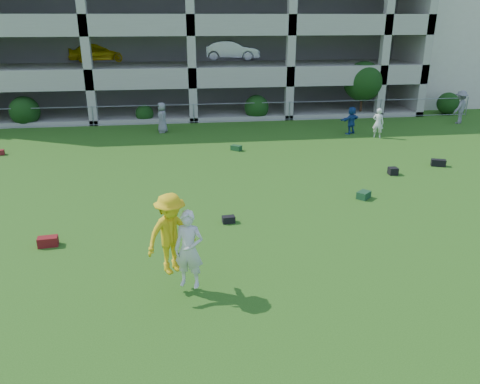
{
  "coord_description": "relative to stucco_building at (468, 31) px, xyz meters",
  "views": [
    {
      "loc": [
        -1.02,
        -9.58,
        6.19
      ],
      "look_at": [
        0.69,
        3.0,
        1.4
      ],
      "focal_mm": 35.0,
      "sensor_mm": 36.0,
      "label": 1
    }
  ],
  "objects": [
    {
      "name": "ground",
      "position": [
        -23.0,
        -28.0,
        -5.0
      ],
      "size": [
        100.0,
        100.0,
        0.0
      ],
      "primitive_type": "plane",
      "color": "#235114",
      "rests_on": "ground"
    },
    {
      "name": "stucco_building",
      "position": [
        0.0,
        0.0,
        0.0
      ],
      "size": [
        16.0,
        14.0,
        10.0
      ],
      "primitive_type": "cube",
      "color": "beige",
      "rests_on": "ground"
    },
    {
      "name": "bystander_c",
      "position": [
        -24.85,
        -11.21,
        -4.16
      ],
      "size": [
        0.64,
        0.89,
        1.69
      ],
      "primitive_type": "imported",
      "rotation": [
        0.0,
        0.0,
        -1.44
      ],
      "color": "gray",
      "rests_on": "ground"
    },
    {
      "name": "bystander_d",
      "position": [
        -14.42,
        -12.94,
        -4.24
      ],
      "size": [
        1.44,
        1.1,
        1.51
      ],
      "primitive_type": "imported",
      "rotation": [
        0.0,
        0.0,
        3.68
      ],
      "color": "navy",
      "rests_on": "ground"
    },
    {
      "name": "bystander_e",
      "position": [
        -13.31,
        -13.99,
        -4.2
      ],
      "size": [
        0.7,
        0.64,
        1.6
      ],
      "primitive_type": "imported",
      "rotation": [
        0.0,
        0.0,
        2.56
      ],
      "color": "white",
      "rests_on": "ground"
    },
    {
      "name": "bystander_f",
      "position": [
        -6.89,
        -11.2,
        -4.01
      ],
      "size": [
        1.47,
        1.34,
        1.99
      ],
      "primitive_type": "imported",
      "rotation": [
        0.0,
        0.0,
        3.75
      ],
      "color": "slate",
      "rests_on": "ground"
    },
    {
      "name": "bag_red_a",
      "position": [
        -27.86,
        -24.93,
        -4.86
      ],
      "size": [
        0.58,
        0.36,
        0.28
      ],
      "primitive_type": "cube",
      "rotation": [
        0.0,
        0.0,
        0.11
      ],
      "color": "#540E11",
      "rests_on": "ground"
    },
    {
      "name": "bag_black_b",
      "position": [
        -22.55,
        -24.02,
        -4.89
      ],
      "size": [
        0.42,
        0.29,
        0.22
      ],
      "primitive_type": "cube",
      "rotation": [
        0.0,
        0.0,
        0.1
      ],
      "color": "black",
      "rests_on": "ground"
    },
    {
      "name": "bag_green_c",
      "position": [
        -17.46,
        -22.57,
        -4.87
      ],
      "size": [
        0.61,
        0.59,
        0.26
      ],
      "primitive_type": "cube",
      "rotation": [
        0.0,
        0.0,
        0.73
      ],
      "color": "#153B21",
      "rests_on": "ground"
    },
    {
      "name": "crate_d",
      "position": [
        -15.22,
        -20.12,
        -4.85
      ],
      "size": [
        0.36,
        0.36,
        0.3
      ],
      "primitive_type": "cube",
      "rotation": [
        0.0,
        0.0,
        -0.02
      ],
      "color": "black",
      "rests_on": "ground"
    },
    {
      "name": "bag_black_e",
      "position": [
        -12.73,
        -19.28,
        -4.85
      ],
      "size": [
        0.67,
        0.5,
        0.3
      ],
      "primitive_type": "cube",
      "rotation": [
        0.0,
        0.0,
        -0.37
      ],
      "color": "black",
      "rests_on": "ground"
    },
    {
      "name": "bag_green_g",
      "position": [
        -21.21,
        -15.54,
        -4.88
      ],
      "size": [
        0.58,
        0.55,
        0.25
      ],
      "primitive_type": "cube",
      "rotation": [
        0.0,
        0.0,
        -0.68
      ],
      "color": "#153B1D",
      "rests_on": "ground"
    },
    {
      "name": "frisbee_contest",
      "position": [
        -24.19,
        -27.76,
        -3.6
      ],
      "size": [
        1.53,
        1.3,
        2.26
      ],
      "color": "yellow",
      "rests_on": "ground"
    },
    {
      "name": "parking_garage",
      "position": [
        -23.01,
        -0.3,
        1.01
      ],
      "size": [
        30.0,
        14.0,
        12.0
      ],
      "color": "#9E998C",
      "rests_on": "ground"
    },
    {
      "name": "fence",
      "position": [
        -23.0,
        -9.0,
        -4.39
      ],
      "size": [
        36.06,
        0.06,
        1.2
      ],
      "color": "gray",
      "rests_on": "ground"
    },
    {
      "name": "shrub_row",
      "position": [
        -18.41,
        -8.3,
        -3.49
      ],
      "size": [
        34.38,
        2.52,
        3.5
      ],
      "color": "#163D11",
      "rests_on": "ground"
    }
  ]
}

